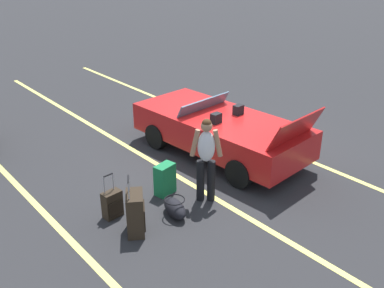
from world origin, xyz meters
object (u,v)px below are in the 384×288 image
convertible_car (213,128)px  suitcase_large_black (136,213)px  duffel_bag (175,208)px  traveler_person (206,156)px  suitcase_medium_bright (165,179)px  suitcase_small_carryon (112,204)px

convertible_car → suitcase_large_black: 3.45m
convertible_car → duffel_bag: size_ratio=6.21×
convertible_car → duffel_bag: convertible_car is taller
traveler_person → convertible_car: bearing=-4.0°
suitcase_large_black → duffel_bag: 0.82m
suitcase_medium_bright → duffel_bag: (-0.72, 0.33, -0.15)m
duffel_bag → suitcase_medium_bright: bearing=-24.7°
suitcase_small_carryon → suitcase_medium_bright: bearing=86.6°
duffel_bag → traveler_person: bearing=-87.2°
suitcase_small_carryon → duffel_bag: suitcase_small_carryon is taller
suitcase_large_black → duffel_bag: (-0.04, -0.80, -0.21)m
suitcase_large_black → traveler_person: traveler_person is taller
suitcase_medium_bright → traveler_person: (-0.68, -0.45, 0.62)m
suitcase_small_carryon → duffel_bag: (-0.70, -0.85, -0.09)m
convertible_car → duffel_bag: (-1.48, 2.33, -0.43)m
convertible_car → suitcase_medium_bright: size_ratio=6.92×
duffel_bag → traveler_person: 1.10m
suitcase_large_black → duffel_bag: size_ratio=1.50×
suitcase_large_black → suitcase_medium_bright: suitcase_large_black is taller
suitcase_small_carryon → duffel_bag: size_ratio=1.20×
convertible_car → suitcase_small_carryon: 3.29m
suitcase_small_carryon → duffel_bag: bearing=46.2°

